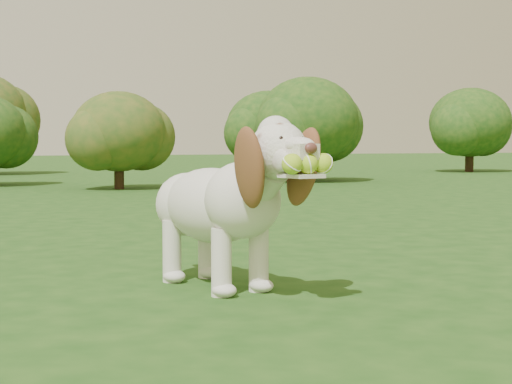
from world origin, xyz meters
name	(u,v)px	position (x,y,z in m)	size (l,w,h in m)	color
ground	(208,274)	(0.00, 0.00, 0.00)	(80.00, 80.00, 0.00)	#194212
dog	(225,199)	(-0.08, -0.44, 0.42)	(0.56, 1.20, 0.79)	silver
shrub_c	(119,132)	(1.38, 7.53, 0.84)	(1.38, 1.38, 1.43)	#382314
shrub_d	(308,120)	(4.89, 8.31, 1.07)	(1.75, 1.75, 1.82)	#382314
shrub_f	(268,127)	(4.81, 9.77, 0.98)	(1.61, 1.61, 1.67)	#382314
shrub_h	(470,122)	(10.58, 11.06, 1.16)	(1.90, 1.90, 1.97)	#382314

